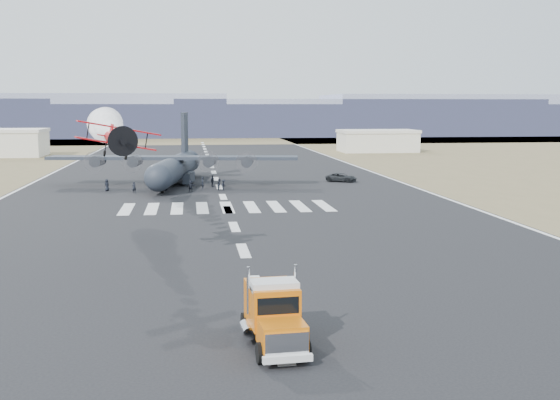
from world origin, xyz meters
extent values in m
plane|color=black|center=(0.00, 0.00, 0.00)|extent=(500.00, 500.00, 0.00)
cube|color=brown|center=(0.00, 230.00, 0.00)|extent=(500.00, 80.00, 0.00)
cube|color=#8087A2|center=(-65.00, 260.00, 8.50)|extent=(150.00, 50.00, 17.00)
cube|color=#8087A2|center=(0.00, 260.00, 6.50)|extent=(150.00, 50.00, 13.00)
cube|color=#8087A2|center=(65.00, 260.00, 7.50)|extent=(150.00, 50.00, 15.00)
cube|color=#8087A2|center=(130.00, 260.00, 8.50)|extent=(150.00, 50.00, 17.00)
cube|color=beige|center=(46.00, 150.00, 2.60)|extent=(20.00, 12.00, 5.20)
cube|color=silver|center=(46.00, 150.00, 5.50)|extent=(20.50, 12.50, 0.80)
cube|color=black|center=(-0.34, 0.80, 0.52)|extent=(1.51, 6.54, 0.24)
cube|color=#B8660A|center=(-0.14, -2.06, 1.29)|extent=(2.35, 2.44, 1.24)
cube|color=silver|center=(-0.05, -3.25, 1.19)|extent=(2.10, 0.29, 1.05)
cube|color=silver|center=(-0.04, -3.44, 0.52)|extent=(2.40, 0.46, 0.33)
cube|color=#B8660A|center=(-0.26, -0.35, 2.10)|extent=(2.50, 1.88, 2.10)
cube|color=black|center=(-0.20, -1.15, 2.43)|extent=(2.10, 0.26, 0.86)
cube|color=silver|center=(-0.28, -0.06, 3.19)|extent=(2.49, 1.69, 0.48)
cube|color=#B8660A|center=(-0.38, 1.37, 1.81)|extent=(2.51, 2.07, 2.48)
cylinder|color=black|center=(-1.20, -2.52, 0.52)|extent=(0.46, 1.07, 1.05)
cylinder|color=black|center=(0.98, -2.36, 0.52)|extent=(0.46, 1.07, 1.05)
cylinder|color=black|center=(-1.49, 1.48, 0.52)|extent=(0.46, 1.07, 1.05)
cylinder|color=black|center=(0.70, 1.63, 0.52)|extent=(0.46, 1.07, 1.05)
cylinder|color=black|center=(-1.56, 2.43, 0.52)|extent=(0.46, 1.07, 1.05)
cylinder|color=black|center=(0.63, 2.58, 0.52)|extent=(0.46, 1.07, 1.05)
cylinder|color=#B20D0B|center=(-9.96, 20.02, 9.77)|extent=(1.61, 5.11, 0.91)
sphere|color=black|center=(-9.99, 20.22, 10.13)|extent=(0.70, 0.70, 0.70)
cylinder|color=black|center=(-9.62, 17.63, 9.77)|extent=(1.08, 0.74, 1.01)
cylinder|color=black|center=(-9.57, 17.28, 9.77)|extent=(2.19, 0.34, 2.21)
cube|color=#B20D0B|center=(-9.90, 19.62, 9.42)|extent=(6.03, 1.84, 1.21)
cube|color=#B20D0B|center=(-9.86, 19.33, 10.63)|extent=(6.23, 1.87, 1.24)
cube|color=#B20D0B|center=(-10.29, 22.31, 10.28)|extent=(0.23, 0.91, 1.01)
cube|color=#B20D0B|center=(-10.29, 22.31, 9.77)|extent=(2.09, 0.98, 0.08)
cylinder|color=black|center=(-10.64, 19.11, 8.57)|extent=(0.18, 0.46, 0.44)
cylinder|color=black|center=(-9.05, 19.34, 8.57)|extent=(0.18, 0.46, 0.44)
sphere|color=white|center=(-10.31, 22.51, 9.77)|extent=(0.70, 0.70, 0.70)
sphere|color=white|center=(-10.66, 24.90, 9.80)|extent=(1.00, 1.00, 1.00)
sphere|color=white|center=(-11.00, 27.29, 9.83)|extent=(1.29, 1.29, 1.29)
sphere|color=white|center=(-11.34, 29.68, 9.86)|extent=(1.58, 1.58, 1.58)
sphere|color=white|center=(-11.68, 32.07, 9.89)|extent=(1.87, 1.87, 1.87)
sphere|color=white|center=(-12.02, 34.46, 9.92)|extent=(2.17, 2.17, 2.17)
sphere|color=white|center=(-12.36, 36.85, 9.95)|extent=(2.46, 2.46, 2.46)
sphere|color=white|center=(-12.70, 39.24, 9.99)|extent=(2.75, 2.75, 2.75)
sphere|color=white|center=(-13.05, 41.63, 10.02)|extent=(3.04, 3.04, 3.04)
sphere|color=white|center=(-13.39, 44.02, 10.05)|extent=(3.34, 3.34, 3.34)
sphere|color=white|center=(-13.73, 46.41, 10.08)|extent=(3.63, 3.63, 3.63)
sphere|color=white|center=(-14.07, 48.80, 10.11)|extent=(3.92, 3.92, 3.92)
cylinder|color=black|center=(-6.83, 75.63, 2.50)|extent=(7.65, 27.21, 3.85)
sphere|color=black|center=(-8.75, 62.30, 2.50)|extent=(3.85, 3.85, 3.85)
cone|color=black|center=(-4.91, 88.96, 2.50)|extent=(4.63, 6.26, 3.85)
cube|color=black|center=(-6.97, 74.67, 4.33)|extent=(38.66, 9.49, 0.48)
cylinder|color=black|center=(-18.46, 75.85, 3.85)|extent=(2.24, 3.87, 1.73)
cylinder|color=#3F3F44|center=(-18.74, 73.94, 3.85)|extent=(3.24, 0.51, 3.27)
cylinder|color=black|center=(-12.75, 75.02, 3.85)|extent=(2.24, 3.87, 1.73)
cylinder|color=#3F3F44|center=(-13.02, 73.12, 3.85)|extent=(3.24, 0.51, 3.27)
cylinder|color=black|center=(-1.32, 73.37, 3.85)|extent=(2.24, 3.87, 1.73)
cylinder|color=#3F3F44|center=(-1.60, 71.47, 3.85)|extent=(3.24, 0.51, 3.27)
cylinder|color=black|center=(4.39, 72.55, 3.85)|extent=(2.24, 3.87, 1.73)
cylinder|color=#3F3F44|center=(4.11, 70.65, 3.85)|extent=(3.24, 0.51, 3.27)
cube|color=black|center=(-5.18, 87.05, 7.31)|extent=(1.19, 4.37, 7.70)
cube|color=black|center=(-5.11, 87.53, 3.27)|extent=(13.74, 4.78, 0.34)
cube|color=black|center=(-8.79, 76.88, 1.06)|extent=(1.97, 5.88, 1.54)
cylinder|color=black|center=(-8.79, 76.88, 0.53)|extent=(0.63, 1.12, 1.06)
cube|color=black|center=(-4.60, 76.28, 1.06)|extent=(1.97, 5.88, 1.54)
cylinder|color=black|center=(-4.60, 76.28, 0.53)|extent=(0.63, 1.12, 1.06)
cylinder|color=black|center=(-8.34, 65.15, 0.43)|extent=(0.50, 0.91, 0.87)
imported|color=black|center=(20.09, 76.89, 0.70)|extent=(5.51, 4.51, 1.40)
imported|color=black|center=(-2.58, 69.45, 0.89)|extent=(0.71, 0.79, 1.78)
imported|color=black|center=(-7.91, 67.54, 0.87)|extent=(0.82, 0.98, 1.73)
imported|color=black|center=(0.47, 67.51, 0.79)|extent=(0.87, 1.13, 1.59)
imported|color=black|center=(-1.01, 72.04, 0.89)|extent=(1.01, 1.17, 1.79)
imported|color=black|center=(-16.38, 68.75, 0.87)|extent=(0.94, 0.99, 1.74)
imported|color=black|center=(-4.34, 65.99, 0.87)|extent=(1.66, 0.72, 1.73)
imported|color=black|center=(-12.29, 65.79, 0.81)|extent=(0.69, 0.61, 1.62)
imported|color=black|center=(-0.12, 67.67, 0.85)|extent=(0.65, 0.90, 1.69)
camera|label=1|loc=(-4.42, -34.54, 12.22)|focal=45.00mm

